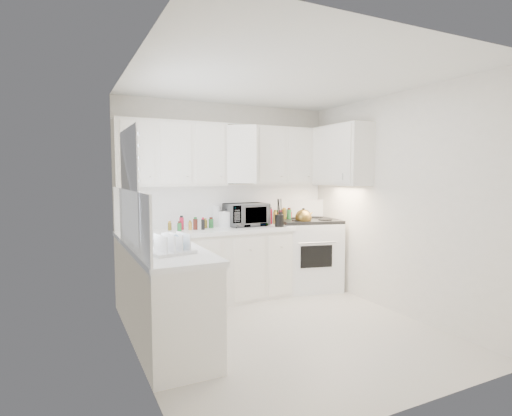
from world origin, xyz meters
TOP-DOWN VIEW (x-y plane):
  - floor at (0.00, 0.00)m, footprint 3.20×3.20m
  - ceiling at (0.00, 0.00)m, footprint 3.20×3.20m
  - wall_back at (0.00, 1.60)m, footprint 3.00×0.00m
  - wall_front at (0.00, -1.60)m, footprint 3.00×0.00m
  - wall_left at (-1.50, 0.00)m, footprint 0.00×3.20m
  - wall_right at (1.50, 0.00)m, footprint 0.00×3.20m
  - window_blinds at (-1.48, 0.35)m, footprint 0.06×0.96m
  - lower_cabinets_back at (-0.39, 1.30)m, footprint 2.22×0.60m
  - lower_cabinets_left at (-1.20, 0.20)m, footprint 0.60×1.60m
  - countertop_back at (-0.39, 1.29)m, footprint 2.24×0.64m
  - countertop_left at (-1.19, 0.20)m, footprint 0.64×1.62m
  - backsplash_back at (0.00, 1.59)m, footprint 2.98×0.02m
  - backsplash_left at (-1.49, 0.20)m, footprint 0.02×1.60m
  - upper_cabinets_back at (0.00, 1.44)m, footprint 3.00×0.33m
  - upper_cabinets_right at (1.33, 0.82)m, footprint 0.33×0.90m
  - sink at (-1.19, 0.55)m, footprint 0.42×0.38m
  - stove at (1.10, 1.26)m, footprint 0.97×0.86m
  - tea_kettle at (0.92, 1.10)m, footprint 0.28×0.24m
  - frying_pan at (1.28, 1.42)m, footprint 0.25×0.40m
  - microwave at (0.18, 1.38)m, footprint 0.56×0.33m
  - rice_cooker at (-0.08, 1.43)m, footprint 0.29×0.29m
  - paper_towel at (-0.19, 1.52)m, footprint 0.12×0.12m
  - utensil_crock at (0.54, 1.09)m, footprint 0.14×0.14m
  - dish_rack at (-1.21, -0.08)m, footprint 0.42×0.35m
  - spice_left_0 at (-0.85, 1.42)m, footprint 0.06×0.06m
  - spice_left_1 at (-0.78, 1.33)m, footprint 0.06×0.06m
  - spice_left_2 at (-0.70, 1.42)m, footprint 0.06×0.06m
  - spice_left_3 at (-0.62, 1.33)m, footprint 0.06×0.06m
  - spice_left_4 at (-0.55, 1.42)m, footprint 0.06×0.06m
  - spice_left_5 at (-0.47, 1.33)m, footprint 0.06×0.06m
  - spice_left_6 at (-0.40, 1.42)m, footprint 0.06×0.06m
  - spice_left_7 at (-0.32, 1.33)m, footprint 0.06×0.06m
  - sauce_right_0 at (0.58, 1.46)m, footprint 0.06×0.06m
  - sauce_right_1 at (0.64, 1.40)m, footprint 0.06×0.06m
  - sauce_right_2 at (0.69, 1.46)m, footprint 0.06×0.06m
  - sauce_right_3 at (0.74, 1.40)m, footprint 0.06×0.06m
  - sauce_right_4 at (0.80, 1.46)m, footprint 0.06×0.06m
  - sauce_right_5 at (0.85, 1.40)m, footprint 0.06×0.06m
  - sauce_right_6 at (0.91, 1.46)m, footprint 0.06×0.06m

SIDE VIEW (x-z plane):
  - floor at x=0.00m, z-range 0.00..0.00m
  - lower_cabinets_back at x=-0.39m, z-range 0.00..0.90m
  - lower_cabinets_left at x=-1.20m, z-range 0.00..0.90m
  - stove at x=1.10m, z-range 0.00..1.29m
  - countertop_back at x=-0.39m, z-range 0.90..0.95m
  - countertop_left at x=-1.19m, z-range 0.90..0.95m
  - frying_pan at x=1.28m, z-range 0.95..0.98m
  - spice_left_0 at x=-0.85m, z-range 0.95..1.08m
  - spice_left_1 at x=-0.78m, z-range 0.95..1.08m
  - spice_left_2 at x=-0.70m, z-range 0.95..1.08m
  - spice_left_3 at x=-0.62m, z-range 0.95..1.08m
  - spice_left_4 at x=-0.55m, z-range 0.95..1.08m
  - spice_left_5 at x=-0.47m, z-range 0.95..1.08m
  - spice_left_6 at x=-0.40m, z-range 0.95..1.08m
  - spice_left_7 at x=-0.32m, z-range 0.95..1.08m
  - sauce_right_0 at x=0.58m, z-range 0.95..1.14m
  - sauce_right_1 at x=0.64m, z-range 0.95..1.14m
  - sauce_right_2 at x=0.69m, z-range 0.95..1.14m
  - sauce_right_3 at x=0.74m, z-range 0.95..1.14m
  - sauce_right_4 at x=0.80m, z-range 0.95..1.14m
  - sauce_right_5 at x=0.85m, z-range 0.95..1.14m
  - sauce_right_6 at x=0.91m, z-range 0.95..1.14m
  - dish_rack at x=-1.21m, z-range 0.95..1.15m
  - sink at x=-1.19m, z-range 0.92..1.22m
  - tea_kettle at x=0.92m, z-range 0.94..1.20m
  - rice_cooker at x=-0.08m, z-range 0.95..1.19m
  - paper_towel at x=-0.19m, z-range 0.95..1.22m
  - microwave at x=0.18m, z-range 0.95..1.32m
  - utensil_crock at x=0.54m, z-range 0.95..1.34m
  - backsplash_back at x=0.00m, z-range 0.95..1.50m
  - backsplash_left at x=-1.49m, z-range 0.95..1.50m
  - wall_back at x=0.00m, z-range -0.20..2.80m
  - wall_front at x=0.00m, z-range -0.20..2.80m
  - wall_left at x=-1.50m, z-range -0.30..2.90m
  - wall_right at x=1.50m, z-range -0.30..2.90m
  - upper_cabinets_back at x=0.00m, z-range 1.10..1.90m
  - upper_cabinets_right at x=1.33m, z-range 1.10..1.90m
  - window_blinds at x=-1.48m, z-range 1.02..2.08m
  - ceiling at x=0.00m, z-range 2.60..2.60m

